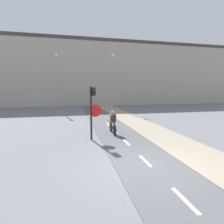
% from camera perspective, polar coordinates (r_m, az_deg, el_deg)
% --- Properties ---
extents(ground_plane, '(120.00, 120.00, 0.00)m').
position_cam_1_polar(ground_plane, '(6.81, 12.49, -17.07)').
color(ground_plane, slate).
extents(bike_lane, '(2.61, 60.00, 0.02)m').
position_cam_1_polar(bike_lane, '(6.80, 12.48, -16.99)').
color(bike_lane, '#56565B').
rests_on(bike_lane, ground_plane).
extents(sidewalk_strip, '(2.40, 60.00, 0.05)m').
position_cam_1_polar(sidewalk_strip, '(8.12, 29.22, -13.57)').
color(sidewalk_strip, gray).
rests_on(sidewalk_strip, ground_plane).
extents(building_row_background, '(60.00, 5.20, 11.41)m').
position_cam_1_polar(building_row_background, '(32.82, -7.95, 12.36)').
color(building_row_background, '#B2A899').
rests_on(building_row_background, ground_plane).
extents(traffic_light_pole, '(0.67, 0.25, 2.96)m').
position_cam_1_polar(traffic_light_pole, '(9.63, -6.35, 1.61)').
color(traffic_light_pole, black).
rests_on(traffic_light_pole, ground_plane).
extents(street_lamp_far, '(0.36, 0.36, 7.06)m').
position_cam_1_polar(street_lamp_far, '(22.95, -17.46, 10.74)').
color(street_lamp_far, gray).
rests_on(street_lamp_far, ground_plane).
extents(street_lamp_sidewalk, '(0.36, 0.36, 7.12)m').
position_cam_1_polar(street_lamp_sidewalk, '(22.44, 0.29, 11.24)').
color(street_lamp_sidewalk, gray).
rests_on(street_lamp_sidewalk, ground_plane).
extents(cyclist_near, '(0.46, 1.74, 1.50)m').
position_cam_1_polar(cyclist_near, '(11.00, 0.30, -3.56)').
color(cyclist_near, black).
rests_on(cyclist_near, ground_plane).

